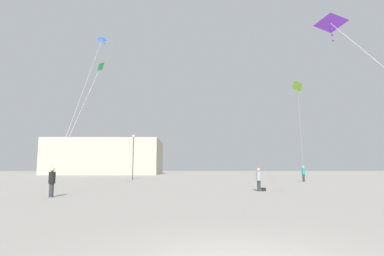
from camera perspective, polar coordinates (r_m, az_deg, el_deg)
The scene contains 10 objects.
person_in_grey at distance 23.09m, azimuth 12.05°, elevation -8.97°, with size 0.36×0.36×1.64m.
person_in_black at distance 19.78m, azimuth -24.15°, elevation -8.76°, with size 0.37×0.37×1.68m.
person_in_teal at distance 40.36m, azimuth 19.63°, elevation -7.72°, with size 0.40×0.40×1.85m.
kite_violet_delta at distance 15.51m, azimuth 24.46°, elevation 16.45°, with size 4.82×3.54×6.86m.
kite_lime_delta at distance 38.24m, azimuth 18.72°, elevation 7.03°, with size 1.82×3.83×10.13m.
kite_emerald_delta at distance 27.99m, azimuth -16.55°, elevation 10.26°, with size 0.77×8.27×9.22m.
kite_cobalt_diamond at distance 34.39m, azimuth -16.15°, elevation 14.96°, with size 1.26×13.23×13.92m.
building_left_hall at distance 81.39m, azimuth -15.20°, elevation -5.15°, with size 26.98×18.11×8.47m.
lamppost_east at distance 44.46m, azimuth -10.65°, elevation -4.02°, with size 0.36×0.36×6.23m.
handbag_beside_flyer at distance 23.31m, azimuth 12.88°, elevation -10.84°, with size 0.32×0.14×0.24m, color black.
Camera 1 is at (-1.11, -5.62, 1.67)m, focal length 29.30 mm.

